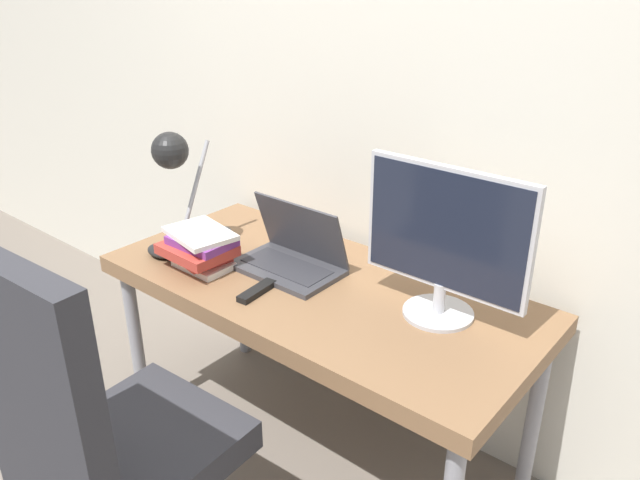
{
  "coord_description": "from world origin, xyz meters",
  "views": [
    {
      "loc": [
        1.15,
        -1.04,
        1.68
      ],
      "look_at": [
        0.04,
        0.31,
        0.88
      ],
      "focal_mm": 35.0,
      "sensor_mm": 36.0,
      "label": 1
    }
  ],
  "objects_px": {
    "office_chair": "(98,432)",
    "monitor": "(445,239)",
    "desk_lamp": "(177,163)",
    "game_controller": "(164,250)",
    "book_stack": "(200,248)",
    "laptop": "(291,256)"
  },
  "relations": [
    {
      "from": "laptop",
      "to": "book_stack",
      "type": "height_order",
      "value": "laptop"
    },
    {
      "from": "monitor",
      "to": "office_chair",
      "type": "bearing_deg",
      "value": -117.65
    },
    {
      "from": "book_stack",
      "to": "office_chair",
      "type": "bearing_deg",
      "value": -62.61
    },
    {
      "from": "desk_lamp",
      "to": "game_controller",
      "type": "relative_size",
      "value": 3.3
    },
    {
      "from": "monitor",
      "to": "book_stack",
      "type": "xyz_separation_m",
      "value": [
        -0.79,
        -0.25,
        -0.18
      ]
    },
    {
      "from": "desk_lamp",
      "to": "game_controller",
      "type": "distance_m",
      "value": 0.32
    },
    {
      "from": "office_chair",
      "to": "game_controller",
      "type": "bearing_deg",
      "value": 129.57
    },
    {
      "from": "monitor",
      "to": "desk_lamp",
      "type": "height_order",
      "value": "monitor"
    },
    {
      "from": "monitor",
      "to": "game_controller",
      "type": "bearing_deg",
      "value": -164.16
    },
    {
      "from": "desk_lamp",
      "to": "office_chair",
      "type": "relative_size",
      "value": 0.39
    },
    {
      "from": "desk_lamp",
      "to": "monitor",
      "type": "bearing_deg",
      "value": 10.95
    },
    {
      "from": "office_chair",
      "to": "desk_lamp",
      "type": "bearing_deg",
      "value": 125.35
    },
    {
      "from": "monitor",
      "to": "game_controller",
      "type": "distance_m",
      "value": 1.03
    },
    {
      "from": "office_chair",
      "to": "laptop",
      "type": "bearing_deg",
      "value": 95.57
    },
    {
      "from": "office_chair",
      "to": "game_controller",
      "type": "height_order",
      "value": "office_chair"
    },
    {
      "from": "desk_lamp",
      "to": "office_chair",
      "type": "bearing_deg",
      "value": -54.65
    },
    {
      "from": "book_stack",
      "to": "laptop",
      "type": "bearing_deg",
      "value": 37.27
    },
    {
      "from": "monitor",
      "to": "book_stack",
      "type": "relative_size",
      "value": 1.93
    },
    {
      "from": "desk_lamp",
      "to": "office_chair",
      "type": "xyz_separation_m",
      "value": [
        0.49,
        -0.69,
        -0.44
      ]
    },
    {
      "from": "monitor",
      "to": "book_stack",
      "type": "height_order",
      "value": "monitor"
    },
    {
      "from": "office_chair",
      "to": "monitor",
      "type": "bearing_deg",
      "value": 62.35
    },
    {
      "from": "office_chair",
      "to": "game_controller",
      "type": "relative_size",
      "value": 8.37
    }
  ]
}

